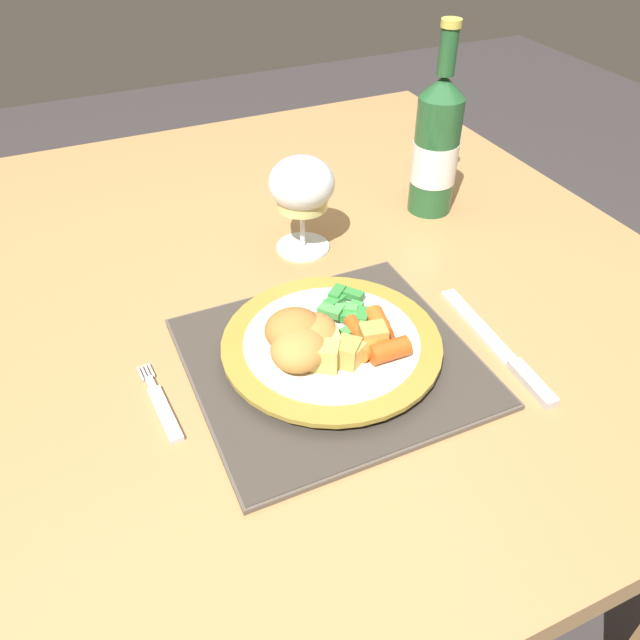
# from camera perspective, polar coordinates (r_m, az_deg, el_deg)

# --- Properties ---
(ground_plane) EXTENTS (6.00, 6.00, 0.00)m
(ground_plane) POSITION_cam_1_polar(r_m,az_deg,el_deg) (1.39, -4.72, -21.88)
(ground_plane) COLOR #383333
(dining_table) EXTENTS (1.13, 1.05, 0.74)m
(dining_table) POSITION_cam_1_polar(r_m,az_deg,el_deg) (0.88, -6.92, -0.97)
(dining_table) COLOR #AD7F4C
(dining_table) RESTS_ON ground
(placemat) EXTENTS (0.30, 0.29, 0.01)m
(placemat) POSITION_cam_1_polar(r_m,az_deg,el_deg) (0.69, 1.02, -3.77)
(placemat) COLOR brown
(placemat) RESTS_ON dining_table
(dinner_plate) EXTENTS (0.24, 0.24, 0.02)m
(dinner_plate) POSITION_cam_1_polar(r_m,az_deg,el_deg) (0.69, 1.06, -2.38)
(dinner_plate) COLOR silver
(dinner_plate) RESTS_ON placemat
(breaded_croquettes) EXTENTS (0.11, 0.11, 0.04)m
(breaded_croquettes) POSITION_cam_1_polar(r_m,az_deg,el_deg) (0.66, -1.80, -1.62)
(breaded_croquettes) COLOR #A87033
(breaded_croquettes) RESTS_ON dinner_plate
(green_beans_pile) EXTENTS (0.07, 0.09, 0.02)m
(green_beans_pile) POSITION_cam_1_polar(r_m,az_deg,el_deg) (0.71, 2.64, 0.85)
(green_beans_pile) COLOR green
(green_beans_pile) RESTS_ON dinner_plate
(glazed_carrots) EXTENTS (0.06, 0.08, 0.02)m
(glazed_carrots) POSITION_cam_1_polar(r_m,az_deg,el_deg) (0.67, 5.30, -1.68)
(glazed_carrots) COLOR orange
(glazed_carrots) RESTS_ON dinner_plate
(fork) EXTENTS (0.02, 0.12, 0.01)m
(fork) POSITION_cam_1_polar(r_m,az_deg,el_deg) (0.67, -14.25, -7.74)
(fork) COLOR silver
(fork) RESTS_ON dining_table
(table_knife) EXTENTS (0.03, 0.21, 0.01)m
(table_knife) POSITION_cam_1_polar(r_m,az_deg,el_deg) (0.73, 16.47, -2.88)
(table_knife) COLOR silver
(table_knife) RESTS_ON dining_table
(wine_glass) EXTENTS (0.09, 0.09, 0.14)m
(wine_glass) POSITION_cam_1_polar(r_m,az_deg,el_deg) (0.84, -1.68, 11.97)
(wine_glass) COLOR silver
(wine_glass) RESTS_ON dining_table
(bottle) EXTENTS (0.07, 0.07, 0.27)m
(bottle) POSITION_cam_1_polar(r_m,az_deg,el_deg) (0.95, 10.57, 15.30)
(bottle) COLOR #23562D
(bottle) RESTS_ON dining_table
(roast_potatoes) EXTENTS (0.10, 0.06, 0.03)m
(roast_potatoes) POSITION_cam_1_polar(r_m,az_deg,el_deg) (0.66, 2.19, -2.56)
(roast_potatoes) COLOR gold
(roast_potatoes) RESTS_ON dinner_plate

